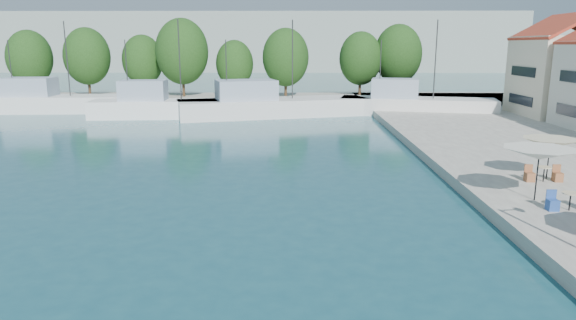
{
  "coord_description": "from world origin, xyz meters",
  "views": [
    {
      "loc": [
        -2.3,
        1.02,
        7.28
      ],
      "look_at": [
        -2.59,
        26.0,
        1.67
      ],
      "focal_mm": 32.0,
      "sensor_mm": 36.0,
      "label": 1
    }
  ],
  "objects_px": {
    "trawler_01": "(51,102)",
    "trawler_02": "(163,107)",
    "trawler_04": "(413,105)",
    "umbrella_white": "(539,154)",
    "umbrella_cream": "(550,143)",
    "trawler_03": "(269,106)"
  },
  "relations": [
    {
      "from": "trawler_03",
      "to": "trawler_04",
      "type": "relative_size",
      "value": 1.24
    },
    {
      "from": "trawler_01",
      "to": "umbrella_white",
      "type": "height_order",
      "value": "trawler_01"
    },
    {
      "from": "trawler_02",
      "to": "umbrella_white",
      "type": "height_order",
      "value": "trawler_02"
    },
    {
      "from": "umbrella_white",
      "to": "umbrella_cream",
      "type": "xyz_separation_m",
      "value": [
        2.3,
        3.73,
        -0.24
      ]
    },
    {
      "from": "trawler_02",
      "to": "trawler_04",
      "type": "distance_m",
      "value": 26.2
    },
    {
      "from": "trawler_02",
      "to": "trawler_04",
      "type": "height_order",
      "value": "same"
    },
    {
      "from": "trawler_01",
      "to": "trawler_04",
      "type": "height_order",
      "value": "same"
    },
    {
      "from": "umbrella_cream",
      "to": "umbrella_white",
      "type": "bearing_deg",
      "value": -121.74
    },
    {
      "from": "trawler_03",
      "to": "umbrella_cream",
      "type": "relative_size",
      "value": 7.46
    },
    {
      "from": "trawler_03",
      "to": "umbrella_cream",
      "type": "xyz_separation_m",
      "value": [
        15.48,
        -27.8,
        1.38
      ]
    },
    {
      "from": "trawler_01",
      "to": "umbrella_cream",
      "type": "height_order",
      "value": "trawler_01"
    },
    {
      "from": "trawler_01",
      "to": "trawler_03",
      "type": "bearing_deg",
      "value": -10.86
    },
    {
      "from": "trawler_02",
      "to": "trawler_04",
      "type": "relative_size",
      "value": 0.93
    },
    {
      "from": "trawler_03",
      "to": "umbrella_cream",
      "type": "bearing_deg",
      "value": -77.06
    },
    {
      "from": "umbrella_cream",
      "to": "trawler_03",
      "type": "bearing_deg",
      "value": 119.11
    },
    {
      "from": "trawler_04",
      "to": "umbrella_cream",
      "type": "xyz_separation_m",
      "value": [
        0.25,
        -29.03,
        1.38
      ]
    },
    {
      "from": "trawler_02",
      "to": "umbrella_white",
      "type": "distance_m",
      "value": 38.84
    },
    {
      "from": "umbrella_cream",
      "to": "trawler_02",
      "type": "bearing_deg",
      "value": 134.6
    },
    {
      "from": "trawler_01",
      "to": "trawler_02",
      "type": "relative_size",
      "value": 1.15
    },
    {
      "from": "trawler_03",
      "to": "trawler_04",
      "type": "height_order",
      "value": "same"
    },
    {
      "from": "trawler_02",
      "to": "umbrella_cream",
      "type": "distance_m",
      "value": 37.56
    },
    {
      "from": "trawler_01",
      "to": "umbrella_cream",
      "type": "relative_size",
      "value": 6.47
    }
  ]
}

